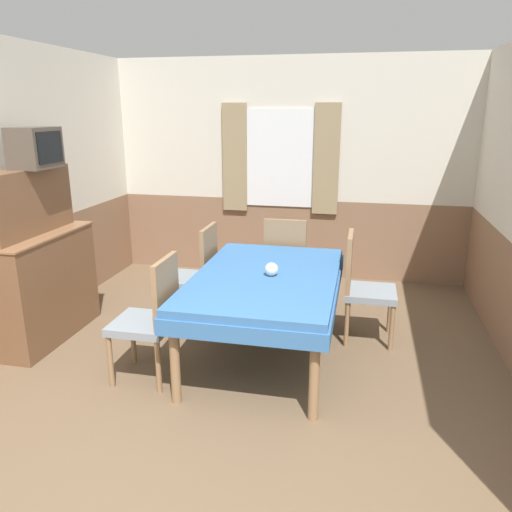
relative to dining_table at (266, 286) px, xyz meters
The scene contains 10 objects.
wall_back 2.34m from the dining_table, 94.35° to the left, with size 4.62×0.10×2.60m.
wall_left 2.40m from the dining_table, behind, with size 0.05×4.59×2.60m.
dining_table is the anchor object (origin of this frame).
chair_left_far 0.94m from the dining_table, 145.73° to the left, with size 0.44×0.44×0.98m.
chair_head_window 1.10m from the dining_table, 90.00° to the left, with size 0.44×0.44×0.98m.
chair_right_far 0.94m from the dining_table, 34.27° to the left, with size 0.44×0.44×0.98m.
chair_left_near 0.94m from the dining_table, 145.73° to the right, with size 0.44×0.44×0.98m.
sideboard 2.05m from the dining_table, behind, with size 0.46×1.14×1.53m.
tv 2.26m from the dining_table, behind, with size 0.29×0.41×0.34m.
vase 0.16m from the dining_table, 22.89° to the right, with size 0.11×0.11×0.11m.
Camera 1 is at (0.89, -1.75, 2.00)m, focal length 35.00 mm.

